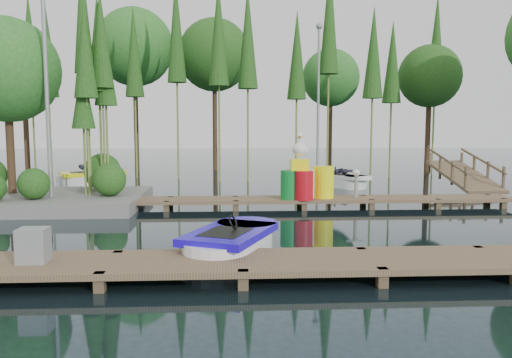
{
  "coord_description": "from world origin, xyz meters",
  "views": [
    {
      "loc": [
        -0.2,
        -12.5,
        2.47
      ],
      "look_at": [
        0.5,
        0.5,
        1.1
      ],
      "focal_mm": 35.0,
      "sensor_mm": 36.0,
      "label": 1
    }
  ],
  "objects": [
    {
      "name": "ground_plane",
      "position": [
        0.0,
        0.0,
        0.0
      ],
      "size": [
        90.0,
        90.0,
        0.0
      ],
      "primitive_type": "plane",
      "color": "#1B2D33"
    },
    {
      "name": "near_dock",
      "position": [
        0.0,
        -4.5,
        0.23
      ],
      "size": [
        18.0,
        1.5,
        0.5
      ],
      "color": "brown",
      "rests_on": "ground"
    },
    {
      "name": "far_dock",
      "position": [
        1.0,
        2.5,
        0.23
      ],
      "size": [
        15.0,
        1.2,
        0.5
      ],
      "color": "brown",
      "rests_on": "ground"
    },
    {
      "name": "island",
      "position": [
        -6.3,
        3.29,
        3.18
      ],
      "size": [
        6.2,
        4.2,
        6.75
      ],
      "color": "slate",
      "rests_on": "ground"
    },
    {
      "name": "tree_screen",
      "position": [
        -2.04,
        10.6,
        6.12
      ],
      "size": [
        34.42,
        18.53,
        10.31
      ],
      "color": "#402C1B",
      "rests_on": "ground"
    },
    {
      "name": "lamp_island",
      "position": [
        -5.5,
        2.5,
        4.26
      ],
      "size": [
        0.3,
        0.3,
        7.25
      ],
      "color": "gray",
      "rests_on": "ground"
    },
    {
      "name": "lamp_rear",
      "position": [
        4.0,
        11.0,
        4.26
      ],
      "size": [
        0.3,
        0.3,
        7.25
      ],
      "color": "gray",
      "rests_on": "ground"
    },
    {
      "name": "ramp",
      "position": [
        9.0,
        6.5,
        0.59
      ],
      "size": [
        1.5,
        3.94,
        1.49
      ],
      "color": "brown",
      "rests_on": "ground"
    },
    {
      "name": "boat_blue",
      "position": [
        -0.17,
        -3.37,
        0.26
      ],
      "size": [
        2.17,
        2.93,
        0.9
      ],
      "rotation": [
        0.0,
        0.0,
        -0.41
      ],
      "color": "white",
      "rests_on": "ground"
    },
    {
      "name": "boat_yellow_far",
      "position": [
        -5.99,
        8.46,
        0.3
      ],
      "size": [
        3.13,
        2.44,
        1.43
      ],
      "rotation": [
        0.0,
        0.0,
        0.12
      ],
      "color": "white",
      "rests_on": "ground"
    },
    {
      "name": "boat_white_far",
      "position": [
        4.44,
        7.55,
        0.26
      ],
      "size": [
        2.42,
        2.59,
        1.16
      ],
      "rotation": [
        0.0,
        0.0,
        -0.18
      ],
      "color": "white",
      "rests_on": "ground"
    },
    {
      "name": "utility_cabinet",
      "position": [
        -3.34,
        -4.5,
        0.58
      ],
      "size": [
        0.45,
        0.38,
        0.56
      ],
      "primitive_type": "cube",
      "color": "gray",
      "rests_on": "near_dock"
    },
    {
      "name": "yellow_barrel",
      "position": [
        2.67,
        2.5,
        0.78
      ],
      "size": [
        0.65,
        0.65,
        0.97
      ],
      "primitive_type": "cylinder",
      "color": "#FCFF0D",
      "rests_on": "far_dock"
    },
    {
      "name": "drum_cluster",
      "position": [
        1.94,
        2.35,
        0.88
      ],
      "size": [
        1.15,
        1.06,
        1.99
      ],
      "color": "#0D7B2A",
      "rests_on": "far_dock"
    },
    {
      "name": "seagull_post",
      "position": [
        3.69,
        2.5,
        0.89
      ],
      "size": [
        0.54,
        0.29,
        0.87
      ],
      "color": "gray",
      "rests_on": "far_dock"
    }
  ]
}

